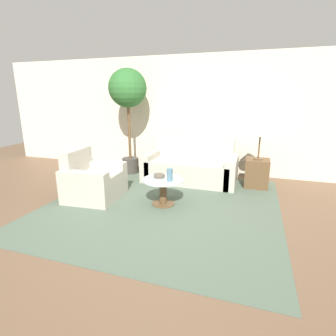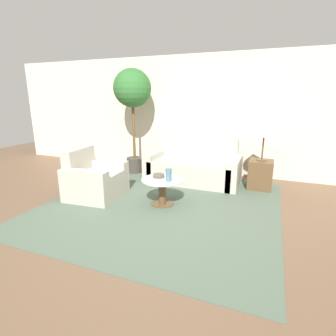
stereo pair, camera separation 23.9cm
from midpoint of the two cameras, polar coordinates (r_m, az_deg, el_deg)
The scene contains 11 objects.
ground_plane at distance 3.88m, azimuth -7.01°, elevation -10.82°, with size 14.00×14.00×0.00m, color brown.
wall_back at distance 6.08m, azimuth 3.84°, elevation 11.42°, with size 10.00×0.06×2.60m.
rug at distance 4.33m, azimuth -2.65°, elevation -7.84°, with size 3.61×3.64×0.01m.
sofa_main at distance 5.47m, azimuth 3.75°, elevation 0.19°, with size 1.88×0.89×0.88m.
armchair at distance 4.74m, azimuth -17.66°, elevation -2.92°, with size 0.89×0.98×0.84m.
coffee_table at distance 4.23m, azimuth -2.70°, elevation -4.42°, with size 0.67×0.67×0.43m.
side_table at distance 5.31m, azimuth 17.55°, elevation -1.07°, with size 0.44×0.44×0.55m.
table_lamp at distance 5.15m, azimuth 18.29°, elevation 7.89°, with size 0.38×0.38×0.70m.
potted_plant at distance 5.94m, azimuth -9.91°, elevation 15.44°, with size 0.82×0.82×2.30m.
vase at distance 4.06m, azimuth -1.30°, elevation -1.48°, with size 0.09×0.09×0.20m.
bowl at distance 4.26m, azimuth -3.56°, elevation -1.73°, with size 0.18×0.18×0.05m.
Camera 1 is at (1.42, -3.18, 1.69)m, focal length 28.00 mm.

